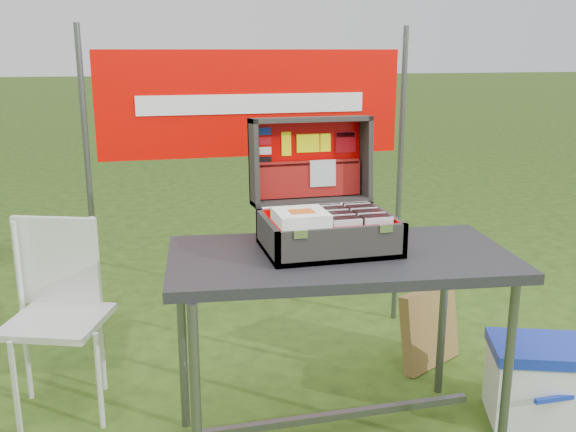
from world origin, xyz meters
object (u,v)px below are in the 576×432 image
object	(u,v)px
cardboard_box	(430,327)
suitcase	(325,185)
table	(338,351)
cooler	(537,382)
chair	(57,323)

from	to	relation	value
cardboard_box	suitcase	bearing A→B (deg)	-177.01
table	cooler	distance (m)	0.92
suitcase	cardboard_box	distance (m)	1.19
chair	cardboard_box	size ratio (longest dim) A/B	2.11
suitcase	chair	distance (m)	1.31
table	suitcase	world-z (taller)	suitcase
table	cardboard_box	size ratio (longest dim) A/B	3.23
chair	cooler	bearing A→B (deg)	4.65
cooler	table	bearing A→B (deg)	-163.01
table	chair	world-z (taller)	chair
table	suitcase	distance (m)	0.66
suitcase	cooler	bearing A→B (deg)	-9.98
table	cooler	bearing A→B (deg)	3.25
chair	cardboard_box	distance (m)	1.79
table	suitcase	xyz separation A→B (m)	(-0.03, 0.12, 0.65)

